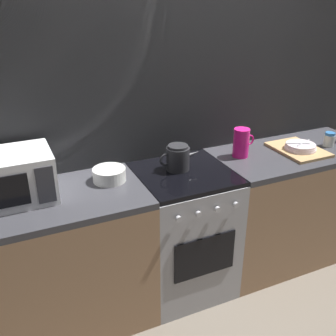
{
  "coord_description": "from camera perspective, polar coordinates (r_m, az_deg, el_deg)",
  "views": [
    {
      "loc": [
        -1.03,
        -2.02,
        1.97
      ],
      "look_at": [
        -0.11,
        0.0,
        0.95
      ],
      "focal_mm": 42.1,
      "sensor_mm": 36.0,
      "label": 1
    }
  ],
  "objects": [
    {
      "name": "back_wall",
      "position": [
        2.67,
        -0.64,
        7.95
      ],
      "size": [
        3.6,
        0.05,
        2.4
      ],
      "color": "gray",
      "rests_on": "ground_plane"
    },
    {
      "name": "microwave",
      "position": [
        2.29,
        -21.98,
        -1.31
      ],
      "size": [
        0.46,
        0.35,
        0.27
      ],
      "color": "white",
      "rests_on": "counter_left"
    },
    {
      "name": "counter_right",
      "position": [
        3.18,
        16.94,
        -5.03
      ],
      "size": [
        1.2,
        0.6,
        0.9
      ],
      "color": "#997251",
      "rests_on": "ground_plane"
    },
    {
      "name": "mixing_bowl",
      "position": [
        2.41,
        -8.5,
        -0.95
      ],
      "size": [
        0.2,
        0.2,
        0.08
      ],
      "primitive_type": "cylinder",
      "color": "silver",
      "rests_on": "counter_left"
    },
    {
      "name": "kettle",
      "position": [
        2.51,
        1.46,
        1.51
      ],
      "size": [
        0.28,
        0.15,
        0.17
      ],
      "color": "#262628",
      "rests_on": "stove_unit"
    },
    {
      "name": "spice_jar",
      "position": [
        3.14,
        22.31,
        3.85
      ],
      "size": [
        0.08,
        0.08,
        0.1
      ],
      "color": "silver",
      "rests_on": "counter_right"
    },
    {
      "name": "counter_left",
      "position": [
        2.53,
        -16.9,
        -13.47
      ],
      "size": [
        1.2,
        0.6,
        0.9
      ],
      "color": "#997251",
      "rests_on": "ground_plane"
    },
    {
      "name": "ground_plane",
      "position": [
        3.01,
        2.06,
        -16.29
      ],
      "size": [
        8.0,
        8.0,
        0.0
      ],
      "primitive_type": "plane",
      "color": "#6B6054"
    },
    {
      "name": "pitcher",
      "position": [
        2.75,
        10.57,
        3.63
      ],
      "size": [
        0.16,
        0.11,
        0.2
      ],
      "color": "#E5197A",
      "rests_on": "counter_right"
    },
    {
      "name": "stove_unit",
      "position": [
        2.73,
        2.21,
        -9.17
      ],
      "size": [
        0.6,
        0.63,
        0.9
      ],
      "color": "#9E9EA3",
      "rests_on": "ground_plane"
    },
    {
      "name": "dish_pile",
      "position": [
        2.97,
        18.45,
        2.73
      ],
      "size": [
        0.3,
        0.4,
        0.07
      ],
      "color": "tan",
      "rests_on": "counter_right"
    }
  ]
}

